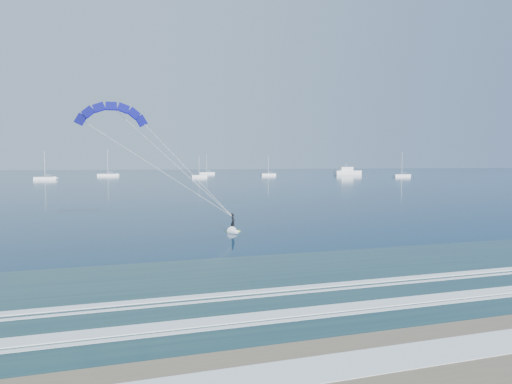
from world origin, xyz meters
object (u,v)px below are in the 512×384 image
at_px(sailboat_4, 207,173).
at_px(sailboat_6, 402,175).
at_px(motor_yacht, 347,172).
at_px(sailboat_1, 45,178).
at_px(sailboat_2, 108,175).
at_px(sailboat_3, 199,176).
at_px(sailboat_5, 268,175).
at_px(kitesurfer_rig, 172,162).

distance_m(sailboat_4, sailboat_6, 113.72).
distance_m(motor_yacht, sailboat_1, 162.79).
distance_m(motor_yacht, sailboat_2, 135.44).
bearing_deg(sailboat_3, sailboat_2, 137.69).
xyz_separation_m(motor_yacht, sailboat_1, (-159.40, -33.06, -1.09)).
relative_size(motor_yacht, sailboat_2, 1.15).
bearing_deg(motor_yacht, sailboat_4, 157.70).
height_order(sailboat_1, sailboat_6, sailboat_6).
xyz_separation_m(sailboat_3, sailboat_5, (41.18, 18.54, 0.00)).
xyz_separation_m(sailboat_1, sailboat_3, (66.34, 7.24, -0.01)).
bearing_deg(sailboat_1, sailboat_4, 38.58).
xyz_separation_m(kitesurfer_rig, sailboat_3, (33.44, 170.21, -6.67)).
xyz_separation_m(sailboat_2, sailboat_4, (56.99, 19.70, -0.01)).
height_order(kitesurfer_rig, sailboat_5, kitesurfer_rig).
distance_m(kitesurfer_rig, sailboat_4, 233.19).
relative_size(sailboat_1, sailboat_6, 0.98).
bearing_deg(sailboat_1, sailboat_2, 61.58).
distance_m(sailboat_1, sailboat_6, 166.34).
relative_size(sailboat_1, sailboat_5, 1.08).
distance_m(motor_yacht, sailboat_5, 52.40).
bearing_deg(sailboat_2, sailboat_3, -42.31).
height_order(sailboat_3, sailboat_5, sailboat_5).
bearing_deg(sailboat_6, sailboat_3, 169.56).
xyz_separation_m(sailboat_5, sailboat_6, (58.45, -36.90, 0.01)).
xyz_separation_m(motor_yacht, sailboat_2, (-134.88, 12.25, -1.08)).
xyz_separation_m(sailboat_1, sailboat_4, (81.50, 65.00, 0.00)).
height_order(motor_yacht, sailboat_4, sailboat_4).
height_order(kitesurfer_rig, motor_yacht, kitesurfer_rig).
relative_size(sailboat_4, sailboat_6, 1.02).
bearing_deg(sailboat_2, kitesurfer_rig, -87.70).
bearing_deg(sailboat_5, kitesurfer_rig, -111.57).
bearing_deg(sailboat_4, sailboat_5, -56.44).
relative_size(motor_yacht, sailboat_3, 1.60).
bearing_deg(sailboat_3, sailboat_4, 75.29).
bearing_deg(kitesurfer_rig, motor_yacht, 57.16).
relative_size(sailboat_2, sailboat_4, 1.15).
bearing_deg(kitesurfer_rig, sailboat_1, 101.41).
height_order(motor_yacht, sailboat_3, sailboat_3).
bearing_deg(motor_yacht, sailboat_2, 174.81).
bearing_deg(sailboat_3, kitesurfer_rig, -101.12).
bearing_deg(sailboat_2, sailboat_4, 19.07).
xyz_separation_m(motor_yacht, sailboat_4, (-77.90, 31.95, -1.09)).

